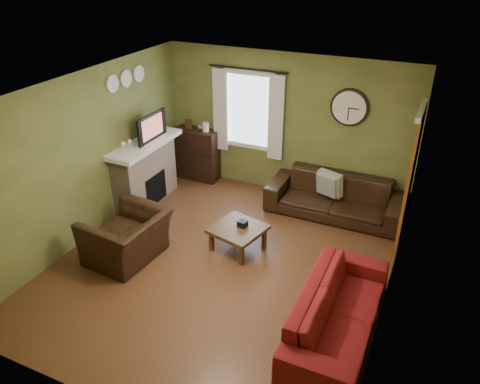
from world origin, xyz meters
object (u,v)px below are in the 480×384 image
at_px(sofa_brown, 335,197).
at_px(armchair, 127,237).
at_px(bookshelf, 197,154).
at_px(sofa_red, 338,311).
at_px(coffee_table, 238,238).

distance_m(sofa_brown, armchair, 3.55).
relative_size(bookshelf, sofa_red, 0.47).
bearing_deg(coffee_table, bookshelf, 132.71).
relative_size(sofa_red, coffee_table, 3.02).
bearing_deg(armchair, sofa_red, 90.93).
distance_m(bookshelf, sofa_brown, 2.88).
bearing_deg(sofa_brown, armchair, -134.42).
height_order(bookshelf, coffee_table, bookshelf).
xyz_separation_m(sofa_brown, sofa_red, (0.74, -2.74, -0.02)).
distance_m(armchair, coffee_table, 1.67).
xyz_separation_m(bookshelf, sofa_red, (3.60, -3.01, -0.19)).
bearing_deg(sofa_red, coffee_table, 59.07).
bearing_deg(bookshelf, coffee_table, -47.29).
bearing_deg(armchair, coffee_table, 126.77).
relative_size(sofa_red, armchair, 1.94).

